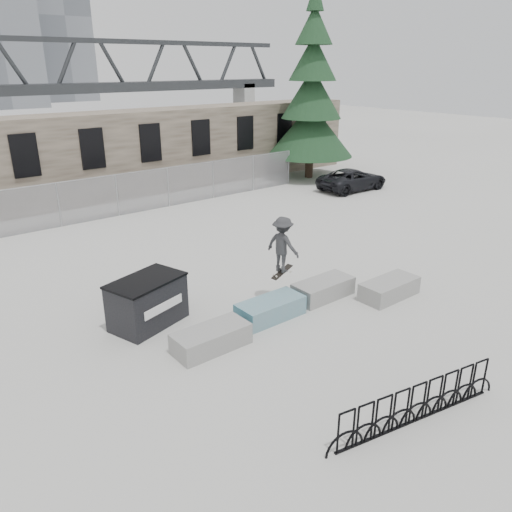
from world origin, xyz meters
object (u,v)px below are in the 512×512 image
Objects in this scene: spruce_tree at (311,104)px; skateboarder at (283,245)px; planter_offset at (389,288)px; dumpster at (147,302)px; bike_rack at (418,403)px; planter_far_left at (211,338)px; planter_center_right at (323,288)px; planter_center_left at (270,308)px; suv at (353,179)px.

skateboarder is (-13.40, -12.56, -2.64)m from spruce_tree.
dumpster is (-6.71, 3.13, 0.39)m from planter_offset.
bike_rack is (-4.36, -4.02, 0.14)m from planter_offset.
planter_center_right is at bearing 4.30° from planter_far_left.
planter_center_left is 0.17× the size of spruce_tree.
spruce_tree reaches higher than planter_center_right.
skateboarder reaches higher than planter_center_left.
spruce_tree reaches higher than planter_far_left.
skateboarder is at bearing -37.11° from dumpster.
bike_rack is 20.30m from suv.
planter_offset is 0.45× the size of bike_rack.
planter_center_left is at bearing -49.94° from dumpster.
spruce_tree is at bearing -59.44° from skateboarder.
bike_rack is (1.70, -4.96, 0.14)m from planter_far_left.
skateboarder is at bearing 159.75° from planter_center_right.
planter_center_left is (2.25, 0.32, 0.00)m from planter_far_left.
planter_center_right is 2.07m from planter_offset.
spruce_tree is at bearing 51.06° from bike_rack.
planter_center_left is 1.00× the size of planter_offset.
planter_far_left is 1.09× the size of skateboarder.
skateboarder is at bearing 29.94° from planter_center_left.
spruce_tree is 2.62× the size of suv.
skateboarder is at bearing 125.17° from suv.
dumpster is (-5.08, 1.85, 0.39)m from planter_center_right.
planter_offset is 0.85× the size of dumpster.
planter_center_right is 0.45× the size of bike_rack.
planter_offset is at bearing -133.49° from skateboarder.
skateboarder reaches higher than planter_far_left.
planter_offset is 5.93m from bike_rack.
suv reaches higher than planter_offset.
suv is (16.10, 9.35, 0.31)m from planter_far_left.
spruce_tree is (16.52, 13.38, 4.25)m from planter_far_left.
spruce_tree is at bearing -4.10° from suv.
bike_rack reaches higher than planter_center_right.
spruce_tree reaches higher than suv.
suv is 15.59m from skateboarder.
spruce_tree is at bearing 53.87° from planter_offset.
bike_rack is 1.01× the size of suv.
planter_center_right is 0.85× the size of dumpster.
skateboarder is (-2.94, 1.76, 1.61)m from planter_offset.
planter_far_left is 1.00× the size of planter_center_right.
skateboarder is (-12.98, -8.53, 1.30)m from suv.
planter_center_left is 5.31m from bike_rack.
planter_center_right is at bearing -132.82° from spruce_tree.
spruce_tree is (14.82, 18.34, 4.12)m from bike_rack.
planter_center_right is 5.96m from bike_rack.
planter_center_left is at bearing 84.01° from bike_rack.
planter_center_left and planter_center_right have the same top height.
suv is at bearing 30.15° from planter_far_left.
planter_center_right is 14.75m from suv.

